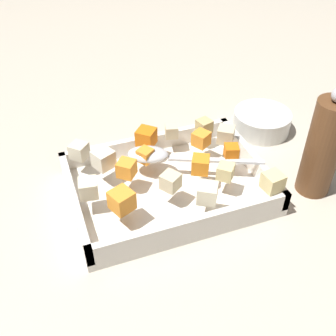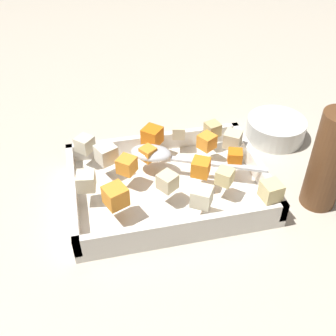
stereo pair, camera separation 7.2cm
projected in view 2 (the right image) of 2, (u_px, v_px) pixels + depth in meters
ground_plane at (161, 189)px, 0.76m from camera, size 4.00×4.00×0.00m
baking_dish at (168, 187)px, 0.75m from camera, size 0.34×0.25×0.05m
carrot_chunk_back_center at (201, 167)px, 0.71m from camera, size 0.04×0.04×0.03m
carrot_chunk_far_right at (207, 141)px, 0.77m from camera, size 0.04×0.04×0.03m
carrot_chunk_under_handle at (235, 157)px, 0.74m from camera, size 0.03×0.03×0.02m
carrot_chunk_center at (115, 196)px, 0.65m from camera, size 0.04×0.04×0.03m
carrot_chunk_near_spoon at (152, 136)px, 0.78m from camera, size 0.05×0.05×0.03m
carrot_chunk_mid_left at (127, 165)px, 0.72m from camera, size 0.04×0.04×0.03m
carrot_chunk_heap_side at (148, 153)px, 0.74m from camera, size 0.03×0.03×0.02m
potato_chunk_far_left at (225, 176)px, 0.69m from camera, size 0.04×0.04×0.03m
potato_chunk_corner_sw at (179, 131)px, 0.80m from camera, size 0.03×0.03×0.02m
potato_chunk_front_center at (271, 191)px, 0.66m from camera, size 0.03×0.03×0.03m
potato_chunk_corner_ne at (86, 181)px, 0.68m from camera, size 0.03×0.03×0.03m
potato_chunk_corner_se at (202, 196)px, 0.65m from camera, size 0.04×0.04×0.03m
potato_chunk_rim_edge at (213, 129)px, 0.80m from camera, size 0.03×0.03×0.03m
potato_chunk_near_right at (233, 139)px, 0.77m from camera, size 0.04×0.04×0.03m
potato_chunk_mid_right at (165, 182)px, 0.68m from camera, size 0.04×0.04×0.03m
parsnip_chunk_near_left at (85, 144)px, 0.76m from camera, size 0.04×0.04×0.03m
parsnip_chunk_corner_nw at (106, 154)px, 0.74m from camera, size 0.04×0.04×0.03m
serving_spoon at (158, 154)px, 0.75m from camera, size 0.24×0.13×0.02m
pepper_mill at (329, 160)px, 0.68m from camera, size 0.06×0.06×0.21m
small_prep_bowl at (276, 129)px, 0.87m from camera, size 0.12×0.12×0.04m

